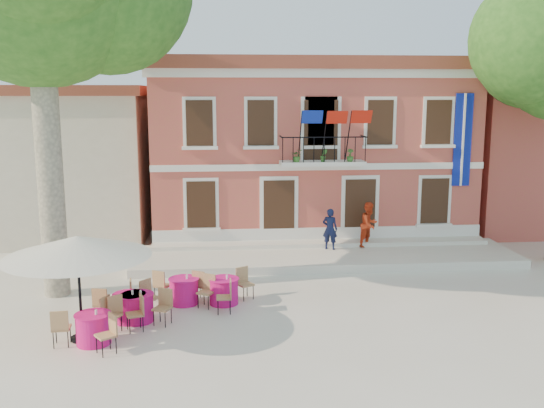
{
  "coord_description": "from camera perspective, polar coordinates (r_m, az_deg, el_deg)",
  "views": [
    {
      "loc": [
        -1.87,
        -17.0,
        6.08
      ],
      "look_at": [
        -0.09,
        3.5,
        2.33
      ],
      "focal_mm": 40.0,
      "sensor_mm": 36.0,
      "label": 1
    }
  ],
  "objects": [
    {
      "name": "pedestrian_orange",
      "position": [
        23.4,
        9.14,
        -1.92
      ],
      "size": [
        1.07,
        1.03,
        1.73
      ],
      "primitive_type": "imported",
      "rotation": [
        0.0,
        0.0,
        0.66
      ],
      "color": "red",
      "rests_on": "terrace"
    },
    {
      "name": "cafe_table_3",
      "position": [
        16.97,
        -12.54,
        -9.37
      ],
      "size": [
        1.86,
        1.72,
        0.95
      ],
      "color": "#C81285",
      "rests_on": "ground"
    },
    {
      "name": "ground",
      "position": [
        18.15,
        1.25,
        -9.24
      ],
      "size": [
        90.0,
        90.0,
        0.0
      ],
      "primitive_type": "plane",
      "color": "beige",
      "rests_on": "ground"
    },
    {
      "name": "cafe_table_4",
      "position": [
        17.96,
        -4.56,
        -8.04
      ],
      "size": [
        1.87,
        1.62,
        0.95
      ],
      "color": "#C81285",
      "rests_on": "ground"
    },
    {
      "name": "main_building",
      "position": [
        27.36,
        3.2,
        5.5
      ],
      "size": [
        13.5,
        9.59,
        7.5
      ],
      "color": "#BE4844",
      "rests_on": "ground"
    },
    {
      "name": "cafe_table_0",
      "position": [
        18.1,
        -8.29,
        -8.0
      ],
      "size": [
        1.88,
        1.31,
        0.95
      ],
      "color": "#C81285",
      "rests_on": "ground"
    },
    {
      "name": "cafe_table_1",
      "position": [
        17.03,
        -13.27,
        -9.33
      ],
      "size": [
        1.78,
        1.84,
        0.95
      ],
      "color": "#C81285",
      "rests_on": "ground"
    },
    {
      "name": "patio_umbrella",
      "position": [
        15.55,
        -17.87,
        -3.85
      ],
      "size": [
        3.6,
        3.6,
        2.67
      ],
      "color": "black",
      "rests_on": "ground"
    },
    {
      "name": "terrace",
      "position": [
        22.54,
        5.12,
        -4.96
      ],
      "size": [
        14.0,
        3.4,
        0.3
      ],
      "primitive_type": "cube",
      "color": "silver",
      "rests_on": "ground"
    },
    {
      "name": "pedestrian_navy",
      "position": [
        22.84,
        5.48,
        -2.36
      ],
      "size": [
        0.67,
        0.56,
        1.56
      ],
      "primitive_type": "imported",
      "rotation": [
        0.0,
        0.0,
        2.76
      ],
      "color": "#111738",
      "rests_on": "terrace"
    },
    {
      "name": "cafe_table_2",
      "position": [
        15.81,
        -16.48,
        -11.05
      ],
      "size": [
        1.68,
        1.87,
        0.95
      ],
      "color": "#C81285",
      "rests_on": "ground"
    },
    {
      "name": "neighbor_west",
      "position": [
        29.16,
        -20.17,
        4.07
      ],
      "size": [
        9.4,
        9.4,
        6.4
      ],
      "color": "beige",
      "rests_on": "ground"
    }
  ]
}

